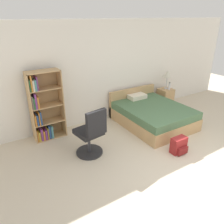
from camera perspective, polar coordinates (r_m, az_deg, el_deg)
ground_plane at (r=4.34m, az=22.70°, el=-16.40°), size 14.00×14.00×0.00m
wall_back at (r=5.91m, az=-1.05°, el=10.53°), size 9.00×0.06×2.60m
bookshelf at (r=5.16m, az=-17.55°, el=0.74°), size 0.72×0.34×1.60m
bed at (r=5.90m, az=10.28°, el=-0.56°), size 1.55×1.90×0.76m
office_chair at (r=4.42m, az=-5.46°, el=-5.83°), size 0.56×0.63×1.07m
nightstand at (r=7.08m, az=13.71°, el=3.62°), size 0.40×0.42×0.58m
table_lamp at (r=6.91m, az=14.29°, el=9.54°), size 0.26×0.26×0.57m
water_bottle at (r=6.91m, az=14.77°, el=6.53°), size 0.06×0.06×0.23m
backpack_red at (r=4.85m, az=17.09°, el=-8.38°), size 0.34×0.24×0.35m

